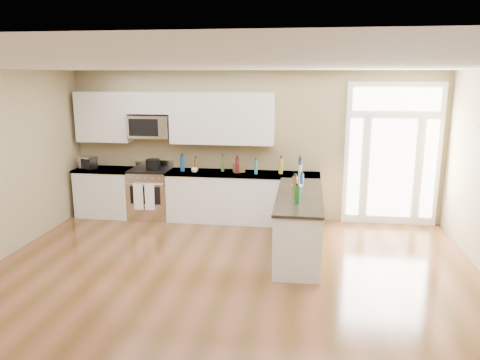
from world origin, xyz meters
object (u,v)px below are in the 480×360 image
Objects in this scene: kitchen_range at (151,193)px; stockpot at (153,164)px; toaster_oven at (88,163)px; peninsula_cabinet at (299,226)px.

stockpot is (0.06, 0.02, 0.57)m from kitchen_range.
toaster_oven is (-1.27, -0.08, 0.01)m from stockpot.
toaster_oven is at bearing 161.29° from peninsula_cabinet.
toaster_oven reaches higher than stockpot.
toaster_oven is at bearing -176.97° from kitchen_range.
stockpot is 0.95× the size of toaster_oven.
peninsula_cabinet is 8.56× the size of stockpot.
kitchen_range is at bearing 153.28° from peninsula_cabinet.
peninsula_cabinet is 4.36m from toaster_oven.
toaster_oven is at bearing -176.23° from stockpot.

